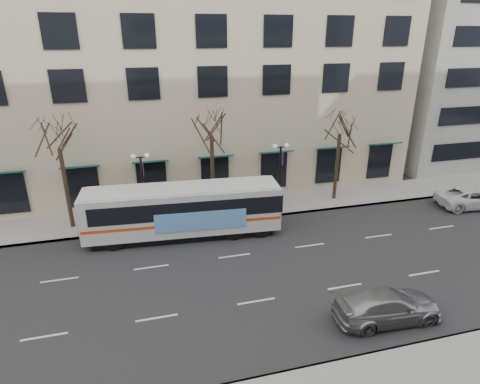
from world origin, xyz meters
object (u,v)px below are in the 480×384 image
object	(u,v)px
lamp_post_left	(143,185)
white_pickup	(472,197)
tree_far_left	(57,134)
silver_car	(388,306)
tree_far_right	(341,122)
lamp_post_right	(280,173)
city_bus	(184,209)
tree_far_mid	(211,123)

from	to	relation	value
lamp_post_left	white_pickup	xyz separation A→B (m)	(24.76, -3.40, -2.18)
tree_far_left	silver_car	world-z (taller)	tree_far_left
tree_far_right	lamp_post_right	xyz separation A→B (m)	(-4.99, -0.60, -3.48)
city_bus	silver_car	distance (m)	13.68
tree_far_mid	silver_car	world-z (taller)	tree_far_mid
tree_far_mid	tree_far_right	size ratio (longest dim) A/B	1.06
tree_far_right	lamp_post_right	world-z (taller)	tree_far_right
city_bus	white_pickup	distance (m)	22.34
silver_car	white_pickup	distance (m)	17.31
lamp_post_left	lamp_post_right	world-z (taller)	same
tree_far_mid	lamp_post_left	size ratio (longest dim) A/B	1.64
lamp_post_right	city_bus	world-z (taller)	lamp_post_right
white_pickup	city_bus	bearing A→B (deg)	95.01
tree_far_right	silver_car	world-z (taller)	tree_far_right
tree_far_left	lamp_post_left	xyz separation A→B (m)	(5.01, -0.60, -3.75)
lamp_post_left	white_pickup	distance (m)	25.09
tree_far_left	tree_far_mid	size ratio (longest dim) A/B	0.98
tree_far_mid	white_pickup	distance (m)	21.08
lamp_post_left	white_pickup	bearing A→B (deg)	-7.82
tree_far_left	silver_car	bearing A→B (deg)	-41.79
lamp_post_left	city_bus	distance (m)	3.61
tree_far_left	white_pickup	bearing A→B (deg)	-7.65
tree_far_left	silver_car	size ratio (longest dim) A/B	1.61
city_bus	silver_car	xyz separation A→B (m)	(8.13, -10.94, -1.14)
tree_far_left	tree_far_mid	world-z (taller)	tree_far_mid
white_pickup	tree_far_mid	bearing A→B (deg)	86.11
silver_car	tree_far_left	bearing A→B (deg)	50.60
lamp_post_left	tree_far_right	bearing A→B (deg)	2.29
lamp_post_left	silver_car	xyz separation A→B (m)	(10.60, -13.35, -2.19)
tree_far_right	city_bus	world-z (taller)	tree_far_right
lamp_post_right	city_bus	size ratio (longest dim) A/B	0.40
tree_far_left	tree_far_right	distance (m)	20.00
lamp_post_left	silver_car	size ratio (longest dim) A/B	1.00
tree_far_left	silver_car	distance (m)	21.77
tree_far_left	city_bus	xyz separation A→B (m)	(7.48, -3.01, -4.81)
tree_far_left	lamp_post_left	bearing A→B (deg)	-6.83
tree_far_left	lamp_post_left	world-z (taller)	tree_far_left
tree_far_right	city_bus	distance (m)	13.65
white_pickup	lamp_post_right	bearing A→B (deg)	84.58
tree_far_mid	lamp_post_right	distance (m)	6.41
tree_far_mid	lamp_post_right	size ratio (longest dim) A/B	1.64
tree_far_mid	lamp_post_right	xyz separation A→B (m)	(5.01, -0.60, -3.96)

